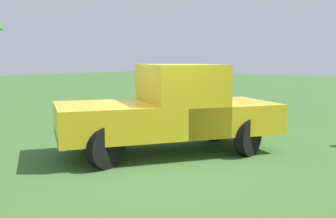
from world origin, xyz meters
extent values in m
plane|color=#3D662D|center=(0.00, 0.00, 0.00)|extent=(80.00, 80.00, 0.00)
cylinder|color=black|center=(1.11, -0.33, 0.39)|extent=(0.77, 0.22, 0.77)
cylinder|color=black|center=(0.31, -1.64, 0.39)|extent=(0.77, 0.22, 0.77)
cylinder|color=black|center=(-1.32, 1.15, 0.39)|extent=(0.77, 0.22, 0.77)
cylinder|color=black|center=(-2.12, -0.16, 0.39)|extent=(0.77, 0.22, 0.77)
cube|color=gold|center=(0.63, -0.94, 0.73)|extent=(2.47, 2.49, 0.64)
cube|color=gold|center=(-0.73, -0.11, 1.11)|extent=(2.17, 2.30, 1.40)
cube|color=slate|center=(-0.73, -0.11, 1.55)|extent=(1.91, 2.07, 0.48)
cube|color=gold|center=(-1.49, 0.35, 0.71)|extent=(2.77, 2.67, 0.60)
cube|color=silver|center=(1.34, -1.37, 0.47)|extent=(1.02, 1.57, 0.16)
cone|color=orange|center=(-1.31, -4.22, 0.28)|extent=(0.32, 0.32, 0.55)
camera|label=1|loc=(5.52, 4.77, 1.91)|focal=41.47mm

